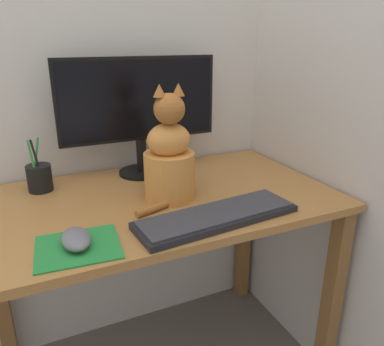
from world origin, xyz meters
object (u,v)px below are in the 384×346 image
at_px(computer_mouse_left, 76,239).
at_px(keyboard, 217,216).
at_px(monitor, 139,107).
at_px(cat, 169,158).
at_px(pen_cup, 39,177).

bearing_deg(computer_mouse_left, keyboard, -2.48).
height_order(monitor, cat, monitor).
bearing_deg(cat, keyboard, -69.78).
bearing_deg(keyboard, cat, 103.01).
height_order(computer_mouse_left, cat, cat).
distance_m(computer_mouse_left, pen_cup, 0.41).
bearing_deg(cat, monitor, 94.45).
xyz_separation_m(monitor, cat, (0.01, -0.25, -0.11)).
distance_m(keyboard, computer_mouse_left, 0.37).
height_order(monitor, pen_cup, monitor).
height_order(cat, pen_cup, cat).
bearing_deg(computer_mouse_left, pen_cup, 97.50).
distance_m(monitor, keyboard, 0.51).
distance_m(cat, pen_cup, 0.44).
bearing_deg(cat, computer_mouse_left, -148.13).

